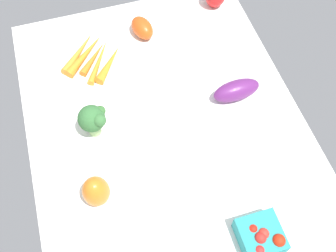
{
  "coord_description": "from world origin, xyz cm",
  "views": [
    {
      "loc": [
        52.69,
        -15.91,
        97.2
      ],
      "look_at": [
        0.0,
        0.0,
        4.0
      ],
      "focal_mm": 42.28,
      "sensor_mm": 36.0,
      "label": 1
    }
  ],
  "objects_px": {
    "berry_basket": "(261,237)",
    "broccoli_head": "(93,119)",
    "bell_pepper_orange": "(96,191)",
    "roma_tomato": "(142,28)",
    "carrot_bunch": "(92,57)",
    "eggplant": "(236,90)"
  },
  "relations": [
    {
      "from": "berry_basket",
      "to": "broccoli_head",
      "type": "height_order",
      "value": "broccoli_head"
    },
    {
      "from": "bell_pepper_orange",
      "to": "roma_tomato",
      "type": "height_order",
      "value": "bell_pepper_orange"
    },
    {
      "from": "carrot_bunch",
      "to": "eggplant",
      "type": "bearing_deg",
      "value": 55.53
    },
    {
      "from": "roma_tomato",
      "to": "eggplant",
      "type": "xyz_separation_m",
      "value": [
        0.31,
        0.2,
        0.0
      ]
    },
    {
      "from": "bell_pepper_orange",
      "to": "broccoli_head",
      "type": "relative_size",
      "value": 0.95
    },
    {
      "from": "broccoli_head",
      "to": "roma_tomato",
      "type": "xyz_separation_m",
      "value": [
        -0.31,
        0.22,
        -0.04
      ]
    },
    {
      "from": "berry_basket",
      "to": "carrot_bunch",
      "type": "xyz_separation_m",
      "value": [
        -0.66,
        -0.27,
        -0.02
      ]
    },
    {
      "from": "carrot_bunch",
      "to": "eggplant",
      "type": "xyz_separation_m",
      "value": [
        0.26,
        0.37,
        0.02
      ]
    },
    {
      "from": "berry_basket",
      "to": "roma_tomato",
      "type": "height_order",
      "value": "berry_basket"
    },
    {
      "from": "roma_tomato",
      "to": "bell_pepper_orange",
      "type": "bearing_deg",
      "value": 137.48
    },
    {
      "from": "berry_basket",
      "to": "roma_tomato",
      "type": "xyz_separation_m",
      "value": [
        -0.72,
        -0.09,
        0.0
      ]
    },
    {
      "from": "berry_basket",
      "to": "bell_pepper_orange",
      "type": "distance_m",
      "value": 0.4
    },
    {
      "from": "roma_tomato",
      "to": "berry_basket",
      "type": "bearing_deg",
      "value": 171.1
    },
    {
      "from": "broccoli_head",
      "to": "eggplant",
      "type": "xyz_separation_m",
      "value": [
        0.0,
        0.41,
        -0.04
      ]
    },
    {
      "from": "broccoli_head",
      "to": "roma_tomato",
      "type": "bearing_deg",
      "value": 145.42
    },
    {
      "from": "broccoli_head",
      "to": "berry_basket",
      "type": "bearing_deg",
      "value": 37.41
    },
    {
      "from": "broccoli_head",
      "to": "roma_tomato",
      "type": "distance_m",
      "value": 0.38
    },
    {
      "from": "bell_pepper_orange",
      "to": "roma_tomato",
      "type": "distance_m",
      "value": 0.57
    },
    {
      "from": "broccoli_head",
      "to": "eggplant",
      "type": "height_order",
      "value": "broccoli_head"
    },
    {
      "from": "berry_basket",
      "to": "carrot_bunch",
      "type": "relative_size",
      "value": 0.46
    },
    {
      "from": "broccoli_head",
      "to": "carrot_bunch",
      "type": "bearing_deg",
      "value": 171.0
    },
    {
      "from": "carrot_bunch",
      "to": "eggplant",
      "type": "distance_m",
      "value": 0.45
    }
  ]
}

